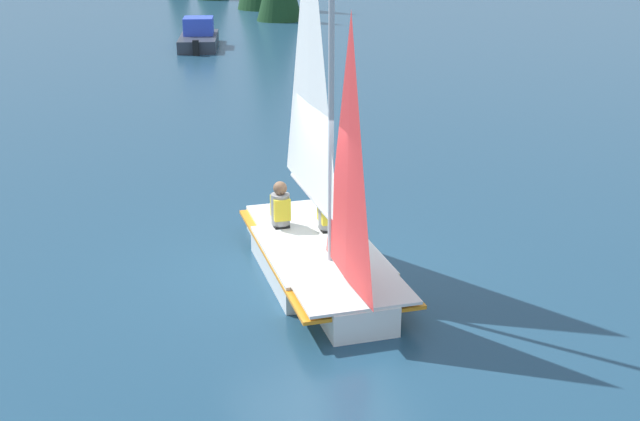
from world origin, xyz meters
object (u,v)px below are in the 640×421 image
object	(u,v)px
sailboat_main	(320,227)
motorboat_distant	(199,37)
sailor_crew	(281,214)
sailor_helm	(328,218)

from	to	relation	value
sailboat_main	motorboat_distant	size ratio (longest dim) A/B	1.27
sailboat_main	sailor_crew	size ratio (longest dim) A/B	4.74
sailor_crew	motorboat_distant	world-z (taller)	motorboat_distant
sailboat_main	motorboat_distant	bearing A→B (deg)	176.39
sailboat_main	motorboat_distant	world-z (taller)	sailboat_main
sailboat_main	sailor_helm	world-z (taller)	sailboat_main
motorboat_distant	sailor_crew	bearing A→B (deg)	-173.60
sailor_crew	sailboat_main	bearing A→B (deg)	18.48
sailor_crew	sailor_helm	bearing A→B (deg)	61.11
sailor_crew	motorboat_distant	bearing A→B (deg)	175.34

